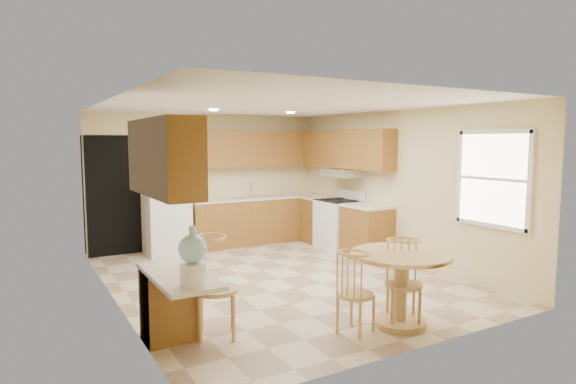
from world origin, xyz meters
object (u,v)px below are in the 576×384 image
refrigerator (166,207)px  stove (339,224)px  chair_table_b (410,276)px  chair_table_a (361,286)px  water_crock (193,259)px  chair_desk (220,279)px  dining_table (400,278)px

refrigerator → stove: 3.14m
stove → chair_table_b: 3.81m
refrigerator → stove: bearing=-23.0°
refrigerator → stove: refrigerator is taller
refrigerator → chair_table_a: (0.69, -4.61, -0.31)m
stove → water_crock: 5.16m
stove → chair_table_a: 4.04m
chair_desk → water_crock: 0.79m
chair_table_b → dining_table: bearing=-27.7°
chair_table_a → dining_table: bearing=70.8°
dining_table → chair_table_b: bearing=-60.5°
refrigerator → chair_desk: refrigerator is taller
chair_table_a → chair_table_b: (0.60, -0.08, 0.04)m
stove → chair_table_b: (-1.59, -3.47, 0.09)m
chair_desk → chair_table_b: bearing=91.4°
stove → chair_desk: 4.45m
refrigerator → dining_table: refrigerator is taller
refrigerator → chair_table_b: 4.87m
chair_table_b → refrigerator: bearing=-41.9°
refrigerator → dining_table: 4.77m
stove → chair_desk: bearing=-141.4°
refrigerator → stove: (2.88, -1.22, -0.37)m
water_crock → chair_table_b: bearing=-4.1°
water_crock → chair_table_a: bearing=-3.0°
refrigerator → chair_table_b: size_ratio=1.81×
chair_table_b → chair_desk: chair_desk is taller
chair_table_b → water_crock: size_ratio=1.81×
dining_table → chair_desk: chair_desk is taller
stove → dining_table: (-1.64, -3.38, 0.06)m
chair_table_a → chair_table_b: size_ratio=0.93×
refrigerator → chair_table_b: refrigerator is taller
refrigerator → dining_table: (1.24, -4.60, -0.31)m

